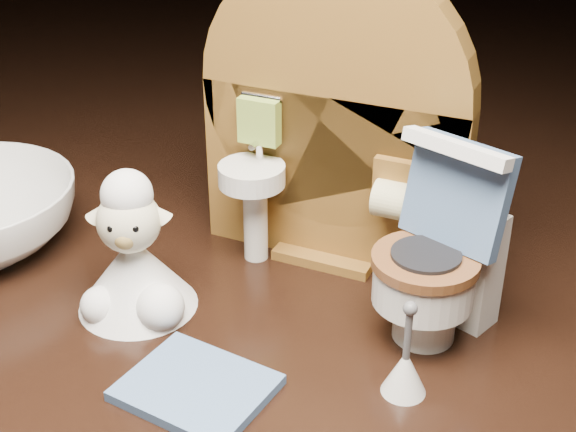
# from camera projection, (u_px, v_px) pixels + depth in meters

# --- Properties ---
(backdrop_panel) EXTENTS (0.13, 0.05, 0.15)m
(backdrop_panel) POSITION_uv_depth(u_px,v_px,m) (331.00, 134.00, 0.37)
(backdrop_panel) COLOR brown
(backdrop_panel) RESTS_ON ground
(toy_toilet) EXTENTS (0.05, 0.06, 0.09)m
(toy_toilet) POSITION_uv_depth(u_px,v_px,m) (441.00, 265.00, 0.34)
(toy_toilet) COLOR white
(toy_toilet) RESTS_ON ground
(bath_mat) EXTENTS (0.06, 0.05, 0.00)m
(bath_mat) POSITION_uv_depth(u_px,v_px,m) (197.00, 388.00, 0.31)
(bath_mat) COLOR #4B6A96
(bath_mat) RESTS_ON ground
(toilet_brush) EXTENTS (0.02, 0.02, 0.04)m
(toilet_brush) POSITION_uv_depth(u_px,v_px,m) (405.00, 369.00, 0.31)
(toilet_brush) COLOR white
(toilet_brush) RESTS_ON ground
(plush_lamb) EXTENTS (0.06, 0.05, 0.07)m
(plush_lamb) POSITION_uv_depth(u_px,v_px,m) (134.00, 262.00, 0.35)
(plush_lamb) COLOR white
(plush_lamb) RESTS_ON ground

